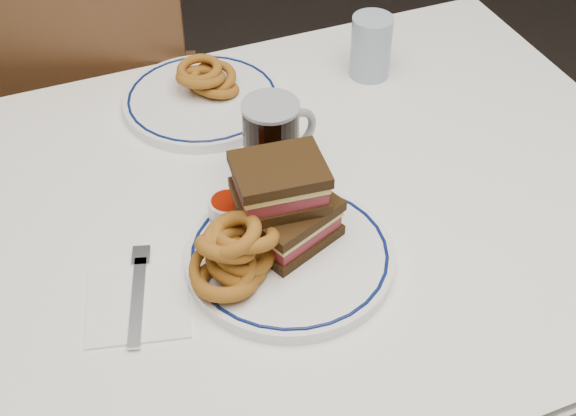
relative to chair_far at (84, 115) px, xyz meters
name	(u,v)px	position (x,y,z in m)	size (l,w,h in m)	color
dining_table	(256,265)	(0.15, -0.62, 0.10)	(1.27, 0.87, 0.75)	white
chair_far	(84,115)	(0.00, 0.00, 0.00)	(0.57, 0.57, 0.99)	#4F3019
main_plate	(290,257)	(0.16, -0.73, 0.22)	(0.28, 0.28, 0.02)	white
reuben_sandwich	(285,203)	(0.17, -0.70, 0.29)	(0.14, 0.13, 0.12)	black
onion_rings_main	(234,254)	(0.08, -0.74, 0.27)	(0.13, 0.12, 0.11)	brown
ketchup_ramekin	(228,208)	(0.11, -0.64, 0.25)	(0.05, 0.05, 0.03)	white
beer_mug	(273,142)	(0.21, -0.56, 0.28)	(0.12, 0.08, 0.14)	black
water_glass	(371,47)	(0.46, -0.36, 0.26)	(0.07, 0.07, 0.11)	#96A9C1
far_plate	(203,100)	(0.17, -0.34, 0.22)	(0.26, 0.26, 0.02)	white
onion_rings_far	(207,78)	(0.18, -0.33, 0.25)	(0.11, 0.10, 0.06)	brown
napkin_fork	(138,301)	(-0.04, -0.72, 0.21)	(0.16, 0.17, 0.01)	white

